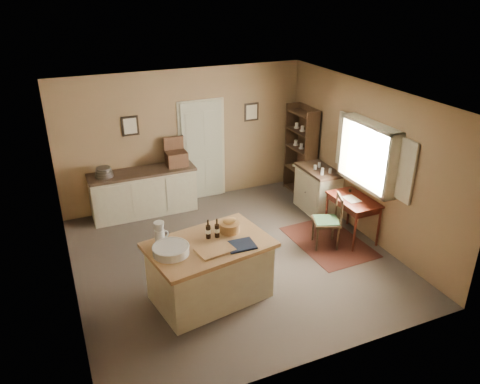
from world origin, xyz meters
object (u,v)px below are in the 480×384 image
(work_island, at_px, (209,269))
(desk_chair, at_px, (326,222))
(right_cabinet, at_px, (318,190))
(shelving_unit, at_px, (303,151))
(writing_desk, at_px, (353,203))
(sideboard, at_px, (144,191))

(work_island, relative_size, desk_chair, 1.96)
(right_cabinet, bearing_deg, desk_chair, -115.55)
(right_cabinet, bearing_deg, shelving_unit, 80.37)
(writing_desk, bearing_deg, right_cabinet, 90.01)
(work_island, xyz_separation_m, writing_desk, (2.90, 0.63, 0.19))
(work_island, height_order, desk_chair, work_island)
(sideboard, xyz_separation_m, shelving_unit, (3.31, -0.35, 0.46))
(work_island, distance_m, sideboard, 3.02)
(right_cabinet, bearing_deg, work_island, -148.57)
(work_island, bearing_deg, right_cabinet, 21.76)
(desk_chair, height_order, right_cabinet, right_cabinet)
(writing_desk, bearing_deg, desk_chair, -173.54)
(work_island, bearing_deg, sideboard, 85.15)
(sideboard, relative_size, right_cabinet, 2.05)
(work_island, height_order, right_cabinet, work_island)
(work_island, distance_m, right_cabinet, 3.40)
(writing_desk, height_order, desk_chair, desk_chair)
(work_island, bearing_deg, desk_chair, 3.99)
(writing_desk, bearing_deg, shelving_unit, 85.77)
(sideboard, xyz_separation_m, writing_desk, (3.16, -2.38, 0.19))
(work_island, relative_size, right_cabinet, 1.85)
(sideboard, xyz_separation_m, desk_chair, (2.58, -2.45, -0.01))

